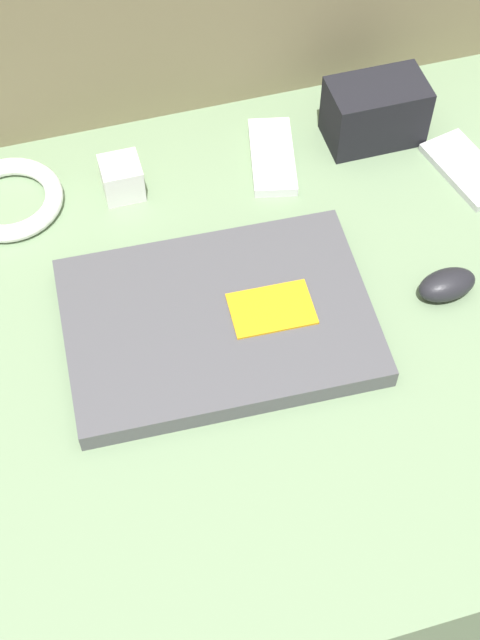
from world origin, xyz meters
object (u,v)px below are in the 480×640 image
(phone_black, at_px, (467,169))
(computer_mouse, at_px, (447,285))
(laptop, at_px, (219,321))
(phone_silver, at_px, (272,157))
(camera_pouch, at_px, (375,112))
(charger_brick, at_px, (122,178))

(phone_black, bearing_deg, computer_mouse, -133.92)
(laptop, relative_size, phone_black, 2.60)
(laptop, relative_size, phone_silver, 2.55)
(laptop, distance_m, phone_silver, 0.26)
(camera_pouch, relative_size, charger_brick, 2.54)
(phone_silver, xyz_separation_m, charger_brick, (-0.19, -0.00, 0.02))
(computer_mouse, distance_m, phone_black, 0.20)
(phone_black, xyz_separation_m, charger_brick, (-0.42, 0.09, 0.02))
(charger_brick, bearing_deg, phone_silver, 0.11)
(phone_silver, bearing_deg, laptop, -107.38)
(laptop, height_order, phone_silver, laptop)
(phone_silver, bearing_deg, camera_pouch, 15.34)
(computer_mouse, distance_m, camera_pouch, 0.26)
(laptop, distance_m, charger_brick, 0.24)
(computer_mouse, xyz_separation_m, camera_pouch, (0.01, 0.26, 0.03))
(laptop, bearing_deg, computer_mouse, -2.61)
(laptop, bearing_deg, charger_brick, 107.36)
(laptop, height_order, charger_brick, charger_brick)
(laptop, xyz_separation_m, camera_pouch, (0.27, 0.24, 0.03))
(computer_mouse, relative_size, phone_silver, 0.53)
(computer_mouse, relative_size, phone_black, 0.54)
(camera_pouch, bearing_deg, phone_silver, -177.22)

